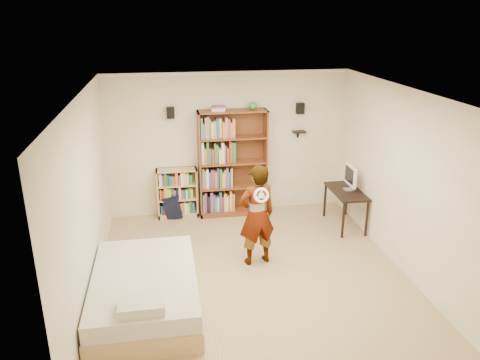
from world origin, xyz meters
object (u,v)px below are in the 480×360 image
object	(u,v)px
daybed	(145,286)
tall_bookshelf	(233,164)
low_bookshelf	(177,193)
computer_desk	(345,208)
person	(257,215)

from	to	relation	value
daybed	tall_bookshelf	bearing A→B (deg)	60.54
tall_bookshelf	low_bookshelf	distance (m)	1.19
computer_desk	person	xyz separation A→B (m)	(-1.85, -1.04, 0.46)
daybed	person	distance (m)	1.98
low_bookshelf	computer_desk	distance (m)	3.12
computer_desk	person	size ratio (longest dim) A/B	0.63
low_bookshelf	person	bearing A→B (deg)	-60.19
low_bookshelf	daybed	distance (m)	2.95
person	low_bookshelf	bearing A→B (deg)	-72.51
low_bookshelf	computer_desk	xyz separation A→B (m)	(2.98, -0.93, -0.13)
tall_bookshelf	daybed	distance (m)	3.34
daybed	person	world-z (taller)	person
low_bookshelf	daybed	size ratio (longest dim) A/B	0.45
person	tall_bookshelf	bearing A→B (deg)	-100.18
computer_desk	low_bookshelf	bearing A→B (deg)	162.59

